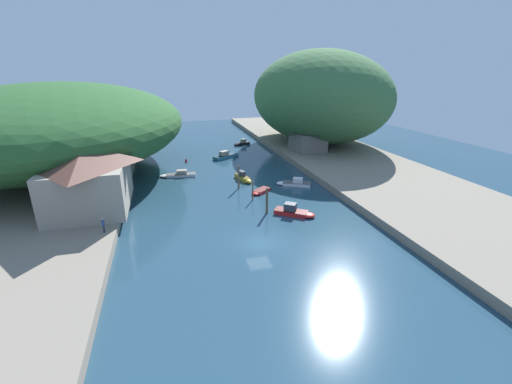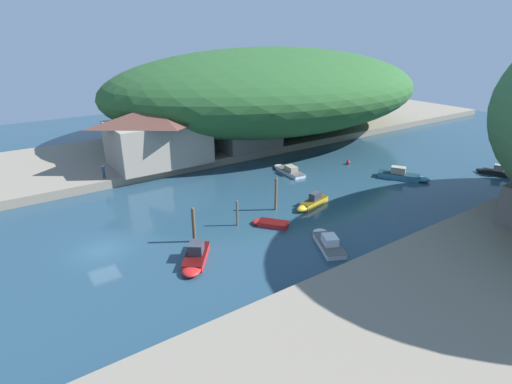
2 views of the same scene
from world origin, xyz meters
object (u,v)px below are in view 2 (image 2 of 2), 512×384
Objects in this scene: boat_small_dinghy at (494,171)px; boat_moored_right at (404,176)px; boat_far_upstream at (288,170)px; person_on_quay at (103,171)px; boat_white_cruiser at (195,258)px; boat_far_right_bank at (327,241)px; channel_buoy_near at (348,162)px; boathouse_shed at (245,130)px; boat_open_rowboat at (312,203)px; boat_near_quay at (269,223)px; waterfront_building at (157,133)px.

boat_moored_right is at bearing 133.02° from boat_small_dinghy.
boat_far_upstream is 24.11m from person_on_quay.
boat_far_upstream is at bearing -109.92° from boat_white_cruiser.
boat_far_upstream is at bearing -16.82° from person_on_quay.
boat_small_dinghy is 32.43m from boat_far_right_bank.
boat_small_dinghy is 0.71× the size of boat_far_upstream.
channel_buoy_near is at bearing -7.47° from boat_far_upstream.
boat_far_upstream is (11.47, -0.37, -3.40)m from boathouse_shed.
boat_moored_right reaches higher than boat_small_dinghy.
boat_open_rowboat is at bearing -43.81° from person_on_quay.
boat_far_upstream reaches higher than boat_near_quay.
boat_far_right_bank is 1.52× the size of boat_near_quay.
boat_far_upstream is 7.88× the size of channel_buoy_near.
boat_far_right_bank is (7.25, -4.60, -0.09)m from boat_open_rowboat.
person_on_quay reaches higher than boat_small_dinghy.
channel_buoy_near is at bearing 64.63° from boat_far_right_bank.
person_on_quay is at bearing 78.61° from boat_near_quay.
boat_far_upstream is 1.68× the size of boat_near_quay.
person_on_quay is (-19.53, -17.16, 1.59)m from boat_open_rowboat.
waterfront_building reaches higher than boat_small_dinghy.
person_on_quay reaches higher than boat_moored_right.
person_on_quay reaches higher than boat_near_quay.
boathouse_shed is at bearing 11.35° from person_on_quay.
boat_small_dinghy is 2.66× the size of person_on_quay.
boat_small_dinghy is at bearing 123.11° from boat_moored_right.
person_on_quay is (-11.05, -31.94, 1.75)m from channel_buoy_near.
boat_open_rowboat reaches higher than boat_small_dinghy.
boat_far_right_bank is (1.26, -32.40, -0.07)m from boat_small_dinghy.
boat_small_dinghy reaches higher than boat_near_quay.
boathouse_shed is at bearing -26.99° from boat_open_rowboat.
person_on_quay is (-19.70, -33.29, 1.58)m from boat_moored_right.
boat_far_upstream is 11.83m from boat_open_rowboat.
boathouse_shed is 12.66× the size of channel_buoy_near.
channel_buoy_near is (-8.65, -1.35, -0.18)m from boat_moored_right.
boat_moored_right is 1.13× the size of boat_far_right_bank.
boat_far_upstream is 25.11m from boat_white_cruiser.
waterfront_building reaches higher than boat_far_right_bank.
boat_near_quay is at bearing -27.78° from boathouse_shed.
boat_white_cruiser is 9.49m from boat_near_quay.
boat_moored_right is at bearing 48.44° from waterfront_building.
person_on_quay is (-22.58, -1.29, 1.61)m from boat_white_cruiser.
waterfront_building is 33.70m from boat_moored_right.
boat_far_upstream is at bearing 6.02° from boat_near_quay.
boat_small_dinghy is at bearing 27.80° from boat_far_right_bank.
boat_open_rowboat reaches higher than boat_far_upstream.
boat_far_upstream is 9.84m from channel_buoy_near.
boat_near_quay is (23.10, -12.17, -3.52)m from boathouse_shed.
channel_buoy_near is 33.85m from person_on_quay.
boat_white_cruiser is at bearing -141.81° from boat_far_upstream.
boathouse_shed is 11.97m from boat_far_upstream.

